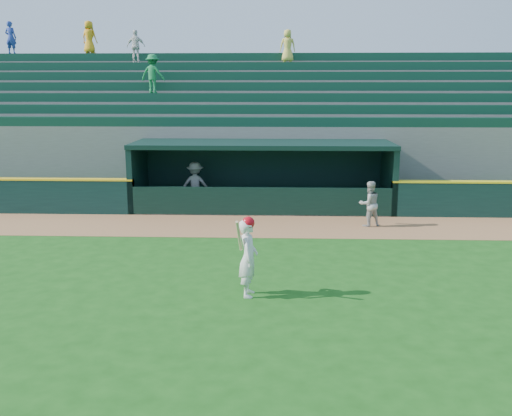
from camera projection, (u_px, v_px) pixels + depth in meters
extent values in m
plane|color=#184E13|center=(253.00, 275.00, 13.64)|extent=(120.00, 120.00, 0.00)
cube|color=#99663D|center=(260.00, 226.00, 18.43)|extent=(40.00, 3.00, 0.01)
imported|color=#A9A9A4|center=(369.00, 204.00, 18.31)|extent=(0.86, 0.77, 1.47)
imported|color=#A7A6A1|center=(195.00, 185.00, 21.28)|extent=(1.11, 0.65, 1.69)
cube|color=slate|center=(262.00, 208.00, 21.16)|extent=(9.00, 2.60, 0.04)
cube|color=black|center=(138.00, 177.00, 21.10)|extent=(0.20, 2.60, 2.30)
cube|color=black|center=(388.00, 179.00, 20.75)|extent=(0.20, 2.60, 2.30)
cube|color=black|center=(263.00, 173.00, 22.20)|extent=(9.40, 0.20, 2.30)
cube|color=black|center=(262.00, 144.00, 20.67)|extent=(9.40, 2.80, 0.16)
cube|color=black|center=(261.00, 202.00, 19.87)|extent=(9.00, 0.16, 1.00)
cube|color=brown|center=(263.00, 198.00, 21.90)|extent=(8.40, 0.45, 0.10)
cube|color=slate|center=(264.00, 163.00, 22.65)|extent=(34.00, 0.85, 2.91)
cube|color=#0F3828|center=(264.00, 122.00, 22.19)|extent=(34.00, 0.60, 0.36)
cube|color=slate|center=(264.00, 155.00, 23.43)|extent=(34.00, 0.85, 3.36)
cube|color=#0F3828|center=(264.00, 109.00, 22.93)|extent=(34.00, 0.60, 0.36)
cube|color=slate|center=(265.00, 147.00, 24.22)|extent=(34.00, 0.85, 3.81)
cube|color=#0F3828|center=(265.00, 98.00, 23.67)|extent=(34.00, 0.60, 0.36)
cube|color=slate|center=(265.00, 140.00, 25.00)|extent=(34.00, 0.85, 4.26)
cube|color=#0F3828|center=(265.00, 87.00, 24.41)|extent=(34.00, 0.60, 0.36)
cube|color=slate|center=(266.00, 134.00, 25.79)|extent=(34.00, 0.85, 4.71)
cube|color=#0F3828|center=(266.00, 76.00, 25.15)|extent=(34.00, 0.60, 0.36)
cube|color=slate|center=(266.00, 127.00, 26.57)|extent=(34.00, 0.85, 5.16)
cube|color=#0F3828|center=(266.00, 66.00, 25.88)|extent=(34.00, 0.60, 0.36)
cube|color=slate|center=(266.00, 121.00, 27.36)|extent=(34.00, 0.85, 5.61)
cube|color=#0F3828|center=(267.00, 57.00, 26.62)|extent=(34.00, 0.60, 0.36)
cube|color=slate|center=(267.00, 121.00, 27.92)|extent=(34.50, 0.30, 5.61)
imported|color=orange|center=(89.00, 37.00, 26.77)|extent=(0.82, 0.63, 1.50)
imported|color=silver|center=(136.00, 46.00, 25.94)|extent=(0.86, 0.39, 1.44)
imported|color=#2A3D9C|center=(11.00, 38.00, 26.91)|extent=(0.58, 0.42, 1.49)
imported|color=#1B7D40|center=(153.00, 74.00, 23.67)|extent=(1.13, 0.80, 1.58)
imported|color=#E1C54F|center=(288.00, 46.00, 25.68)|extent=(0.75, 0.53, 1.45)
imported|color=silver|center=(248.00, 258.00, 12.12)|extent=(0.41, 0.62, 1.68)
sphere|color=red|center=(248.00, 223.00, 11.96)|extent=(0.27, 0.27, 0.27)
cylinder|color=#D1B886|center=(239.00, 236.00, 11.80)|extent=(0.14, 0.53, 0.76)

